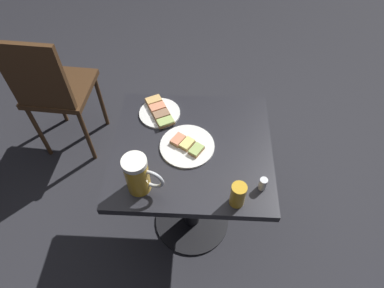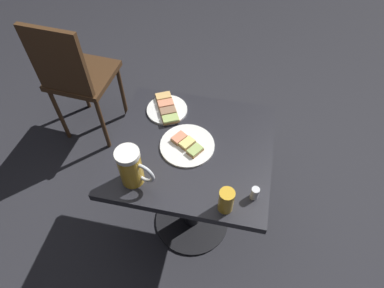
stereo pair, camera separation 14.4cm
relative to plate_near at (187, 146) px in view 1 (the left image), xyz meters
name	(u,v)px [view 1 (the left image)]	position (x,y,z in m)	size (l,w,h in m)	color
ground_plane	(192,220)	(-0.02, 0.00, -0.74)	(6.00, 6.00, 0.00)	#28282D
cafe_table	(192,170)	(-0.02, 0.00, -0.19)	(0.70, 0.64, 0.73)	black
plate_near	(187,146)	(0.00, 0.00, 0.00)	(0.24, 0.24, 0.03)	white
plate_far	(160,112)	(0.14, -0.20, 0.00)	(0.19, 0.21, 0.03)	white
beer_mug	(138,175)	(0.17, 0.21, 0.08)	(0.16, 0.10, 0.18)	gold
beer_glass_small	(238,195)	(-0.21, 0.26, 0.05)	(0.06, 0.06, 0.11)	gold
salt_shaker	(263,184)	(-0.31, 0.19, 0.02)	(0.03, 0.03, 0.06)	silver
cafe_chair	(53,89)	(0.83, -0.55, -0.20)	(0.41, 0.41, 0.92)	#472D19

